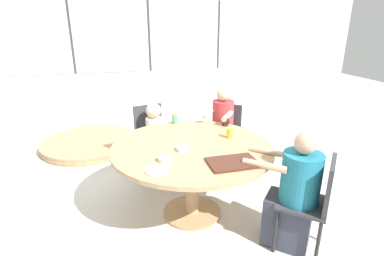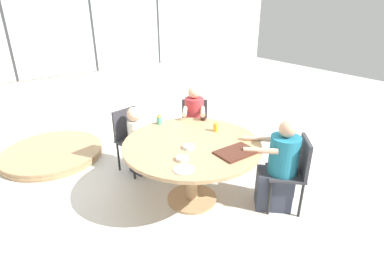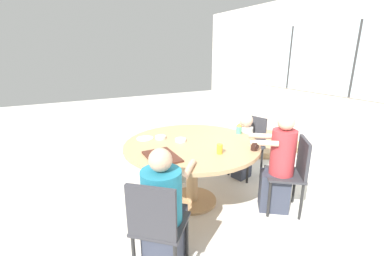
{
  "view_description": "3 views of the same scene",
  "coord_description": "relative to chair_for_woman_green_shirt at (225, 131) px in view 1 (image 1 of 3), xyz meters",
  "views": [
    {
      "loc": [
        -0.69,
        -2.58,
        1.9
      ],
      "look_at": [
        0.0,
        0.0,
        0.95
      ],
      "focal_mm": 28.0,
      "sensor_mm": 36.0,
      "label": 1
    },
    {
      "loc": [
        -1.76,
        -2.46,
        2.25
      ],
      "look_at": [
        0.0,
        0.0,
        0.95
      ],
      "focal_mm": 28.0,
      "sensor_mm": 36.0,
      "label": 2
    },
    {
      "loc": [
        2.46,
        -1.34,
        1.79
      ],
      "look_at": [
        0.0,
        0.0,
        0.95
      ],
      "focal_mm": 24.0,
      "sensor_mm": 36.0,
      "label": 3
    }
  ],
  "objects": [
    {
      "name": "person_man_blue_shirt",
      "position": [
        0.03,
        -1.58,
        -0.05
      ],
      "size": [
        0.65,
        0.64,
        1.08
      ],
      "rotation": [
        0.0,
        0.0,
        0.83
      ],
      "color": "#333847",
      "rests_on": "ground_plane"
    },
    {
      "name": "folded_table_stack",
      "position": [
        -1.83,
        1.23,
        -0.47
      ],
      "size": [
        1.49,
        1.49,
        0.12
      ],
      "color": "tan",
      "rests_on": "ground_plane"
    },
    {
      "name": "wall_back_with_windows",
      "position": [
        -0.7,
        2.09,
        0.89
      ],
      "size": [
        8.4,
        0.08,
        2.8
      ],
      "color": "silver",
      "rests_on": "ground_plane"
    },
    {
      "name": "person_woman_green_shirt",
      "position": [
        -0.1,
        -0.13,
        0.0
      ],
      "size": [
        0.51,
        0.55,
        1.16
      ],
      "rotation": [
        0.0,
        0.0,
        -3.79
      ],
      "color": "#333847",
      "rests_on": "ground_plane"
    },
    {
      "name": "coffee_mug",
      "position": [
        -0.18,
        -0.44,
        0.29
      ],
      "size": [
        0.08,
        0.07,
        0.09
      ],
      "color": "black",
      "rests_on": "dining_table"
    },
    {
      "name": "food_tray_dark",
      "position": [
        -0.47,
        -1.38,
        0.25
      ],
      "size": [
        0.42,
        0.28,
        0.02
      ],
      "color": "#472319",
      "rests_on": "dining_table"
    },
    {
      "name": "chair_for_toddler",
      "position": [
        -0.96,
        0.21,
        0.0
      ],
      "size": [
        0.48,
        0.48,
        0.88
      ],
      "rotation": [
        0.0,
        0.0,
        -2.91
      ],
      "color": "#333338",
      "rests_on": "ground_plane"
    },
    {
      "name": "bowl_cereal",
      "position": [
        -1.01,
        -1.18,
        0.26
      ],
      "size": [
        0.12,
        0.12,
        0.04
      ],
      "color": "silver",
      "rests_on": "dining_table"
    },
    {
      "name": "ground_plane",
      "position": [
        -0.7,
        -0.92,
        -0.53
      ],
      "size": [
        16.0,
        16.0,
        0.0
      ],
      "primitive_type": "plane",
      "color": "beige"
    },
    {
      "name": "sippy_cup",
      "position": [
        -0.72,
        -0.22,
        0.31
      ],
      "size": [
        0.08,
        0.08,
        0.14
      ],
      "color": "#4CA57F",
      "rests_on": "dining_table"
    },
    {
      "name": "chair_for_man_blue_shirt",
      "position": [
        0.15,
        -1.69,
        0.0
      ],
      "size": [
        0.57,
        0.57,
        0.88
      ],
      "rotation": [
        0.0,
        0.0,
        0.83
      ],
      "color": "#333338",
      "rests_on": "ground_plane"
    },
    {
      "name": "juice_glass",
      "position": [
        -0.28,
        -0.82,
        0.29
      ],
      "size": [
        0.06,
        0.06,
        0.1
      ],
      "color": "gold",
      "rests_on": "dining_table"
    },
    {
      "name": "plate_tortillas",
      "position": [
        -1.1,
        -1.35,
        0.25
      ],
      "size": [
        0.2,
        0.2,
        0.01
      ],
      "color": "beige",
      "rests_on": "dining_table"
    },
    {
      "name": "bowl_white_shallow",
      "position": [
        -0.81,
        -1.01,
        0.26
      ],
      "size": [
        0.13,
        0.13,
        0.03
      ],
      "color": "silver",
      "rests_on": "dining_table"
    },
    {
      "name": "dining_table",
      "position": [
        -0.7,
        -0.92,
        0.11
      ],
      "size": [
        1.56,
        1.56,
        0.77
      ],
      "color": "tan",
      "rests_on": "ground_plane"
    },
    {
      "name": "person_toddler",
      "position": [
        -0.93,
        0.06,
        -0.07
      ],
      "size": [
        0.29,
        0.41,
        0.96
      ],
      "rotation": [
        0.0,
        0.0,
        -2.91
      ],
      "color": "#333847",
      "rests_on": "ground_plane"
    },
    {
      "name": "chair_for_woman_green_shirt",
      "position": [
        0.0,
        0.0,
        0.0
      ],
      "size": [
        0.56,
        0.56,
        0.88
      ],
      "rotation": [
        0.0,
        0.0,
        -3.79
      ],
      "color": "#333338",
      "rests_on": "ground_plane"
    }
  ]
}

